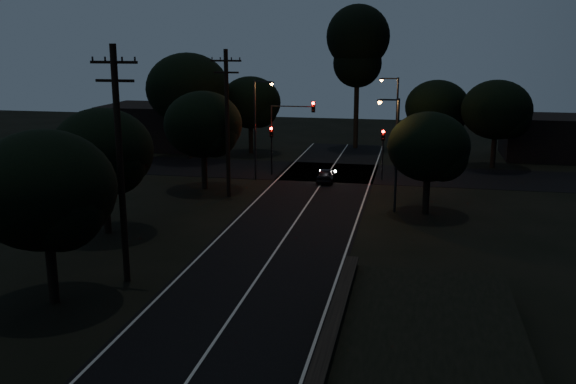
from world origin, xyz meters
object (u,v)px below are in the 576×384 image
at_px(streetlight_a, 257,123).
at_px(streetlight_b, 394,117).
at_px(tall_pine, 358,45).
at_px(utility_pole_far, 227,121).
at_px(utility_pole_mid, 120,162).
at_px(signal_mast, 291,124).
at_px(streetlight_c, 394,147).
at_px(car, 326,175).
at_px(signal_left, 272,142).
at_px(signal_right, 383,145).

relative_size(streetlight_a, streetlight_b, 1.00).
xyz_separation_m(tall_pine, streetlight_b, (4.31, -11.00, -5.88)).
bearing_deg(utility_pole_far, streetlight_a, 83.41).
relative_size(utility_pole_mid, streetlight_b, 1.38).
bearing_deg(streetlight_a, signal_mast, 39.77).
xyz_separation_m(utility_pole_mid, streetlight_b, (11.31, 29.00, -1.10)).
height_order(utility_pole_mid, streetlight_c, utility_pole_mid).
distance_m(utility_pole_far, streetlight_b, 16.51).
height_order(utility_pole_mid, streetlight_a, utility_pole_mid).
bearing_deg(car, streetlight_c, 122.53).
relative_size(streetlight_b, streetlight_c, 1.07).
height_order(utility_pole_mid, utility_pole_far, utility_pole_mid).
height_order(tall_pine, car, tall_pine).
height_order(tall_pine, signal_left, tall_pine).
height_order(utility_pole_mid, streetlight_b, utility_pole_mid).
distance_m(signal_left, signal_mast, 2.26).
bearing_deg(streetlight_b, car, -130.96).
xyz_separation_m(signal_mast, car, (3.17, -1.81, -3.78)).
bearing_deg(car, tall_pine, -94.25).
bearing_deg(utility_pole_far, car, 44.65).
xyz_separation_m(utility_pole_far, signal_right, (10.60, 7.99, -2.65)).
relative_size(signal_right, streetlight_b, 0.51).
relative_size(signal_mast, streetlight_a, 0.78).
bearing_deg(signal_left, signal_right, 0.00).
bearing_deg(signal_mast, signal_left, -179.87).
xyz_separation_m(signal_left, signal_right, (9.20, 0.00, 0.00)).
relative_size(signal_mast, streetlight_c, 0.83).
distance_m(tall_pine, streetlight_a, 19.06).
xyz_separation_m(utility_pole_mid, streetlight_c, (11.83, 15.00, -1.39)).
bearing_deg(utility_pole_far, signal_mast, 68.89).
distance_m(signal_left, streetlight_b, 10.84).
xyz_separation_m(utility_pole_mid, utility_pole_far, (0.00, 17.00, -0.25)).
bearing_deg(car, streetlight_b, -132.68).
relative_size(utility_pole_far, signal_mast, 1.68).
height_order(signal_right, car, signal_right).
height_order(utility_pole_far, tall_pine, tall_pine).
height_order(tall_pine, streetlight_a, tall_pine).
xyz_separation_m(utility_pole_mid, signal_mast, (3.09, 24.99, -1.40)).
xyz_separation_m(utility_pole_mid, tall_pine, (7.00, 40.00, 4.77)).
relative_size(utility_pole_far, signal_left, 2.56).
bearing_deg(signal_left, utility_pole_mid, -93.21).
distance_m(utility_pole_mid, streetlight_a, 23.04).
relative_size(signal_right, streetlight_a, 0.51).
distance_m(tall_pine, car, 19.56).
bearing_deg(streetlight_a, utility_pole_mid, -91.73).
height_order(utility_pole_far, signal_left, utility_pole_far).
bearing_deg(signal_mast, streetlight_a, -140.23).
xyz_separation_m(signal_left, streetlight_c, (10.43, -9.99, 1.51)).
bearing_deg(signal_left, car, -20.39).
xyz_separation_m(utility_pole_far, streetlight_c, (11.83, -2.00, -1.13)).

